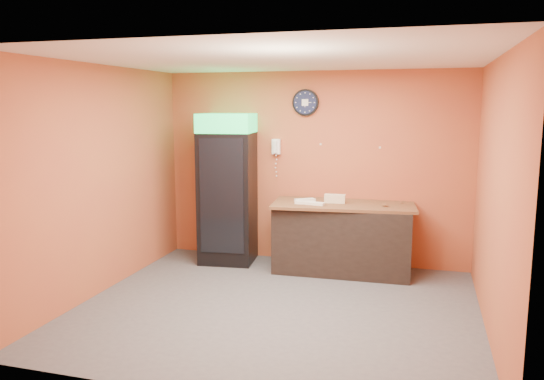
% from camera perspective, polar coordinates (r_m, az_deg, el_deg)
% --- Properties ---
extents(floor, '(4.50, 4.50, 0.00)m').
position_cam_1_polar(floor, '(6.26, 0.54, -12.54)').
color(floor, '#47474C').
rests_on(floor, ground).
extents(back_wall, '(4.50, 0.02, 2.80)m').
position_cam_1_polar(back_wall, '(7.81, 4.50, 2.39)').
color(back_wall, '#B55C33').
rests_on(back_wall, floor).
extents(left_wall, '(0.02, 4.00, 2.80)m').
position_cam_1_polar(left_wall, '(6.84, -17.93, 1.02)').
color(left_wall, '#B55C33').
rests_on(left_wall, floor).
extents(right_wall, '(0.02, 4.00, 2.80)m').
position_cam_1_polar(right_wall, '(5.72, 22.84, -0.75)').
color(right_wall, '#B55C33').
rests_on(right_wall, floor).
extents(ceiling, '(4.50, 4.00, 0.02)m').
position_cam_1_polar(ceiling, '(5.84, 0.58, 13.94)').
color(ceiling, white).
rests_on(ceiling, back_wall).
extents(beverage_cooler, '(0.85, 0.86, 2.19)m').
position_cam_1_polar(beverage_cooler, '(7.82, -4.89, -0.05)').
color(beverage_cooler, black).
rests_on(beverage_cooler, floor).
extents(prep_counter, '(1.88, 0.88, 0.93)m').
position_cam_1_polar(prep_counter, '(7.50, 7.63, -5.22)').
color(prep_counter, black).
rests_on(prep_counter, floor).
extents(wall_clock, '(0.39, 0.06, 0.39)m').
position_cam_1_polar(wall_clock, '(7.76, 3.62, 9.37)').
color(wall_clock, black).
rests_on(wall_clock, back_wall).
extents(wall_phone, '(0.12, 0.11, 0.22)m').
position_cam_1_polar(wall_phone, '(7.87, 0.45, 4.69)').
color(wall_phone, white).
rests_on(wall_phone, back_wall).
extents(butcher_paper, '(2.02, 1.08, 0.04)m').
position_cam_1_polar(butcher_paper, '(7.39, 7.70, -1.58)').
color(butcher_paper, brown).
rests_on(butcher_paper, prep_counter).
extents(sub_roll_stack, '(0.29, 0.12, 0.12)m').
position_cam_1_polar(sub_roll_stack, '(7.38, 6.78, -0.93)').
color(sub_roll_stack, beige).
rests_on(sub_roll_stack, butcher_paper).
extents(wrapped_sandwich_left, '(0.28, 0.13, 0.04)m').
position_cam_1_polar(wrapped_sandwich_left, '(7.30, 3.55, -1.34)').
color(wrapped_sandwich_left, white).
rests_on(wrapped_sandwich_left, butcher_paper).
extents(wrapped_sandwich_mid, '(0.27, 0.14, 0.04)m').
position_cam_1_polar(wrapped_sandwich_mid, '(7.23, 4.64, -1.46)').
color(wrapped_sandwich_mid, white).
rests_on(wrapped_sandwich_mid, butcher_paper).
extents(wrapped_sandwich_right, '(0.30, 0.26, 0.04)m').
position_cam_1_polar(wrapped_sandwich_right, '(7.45, 3.56, -1.11)').
color(wrapped_sandwich_right, white).
rests_on(wrapped_sandwich_right, butcher_paper).
extents(kitchen_tool, '(0.06, 0.06, 0.06)m').
position_cam_1_polar(kitchen_tool, '(7.43, 7.31, -1.12)').
color(kitchen_tool, silver).
rests_on(kitchen_tool, butcher_paper).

